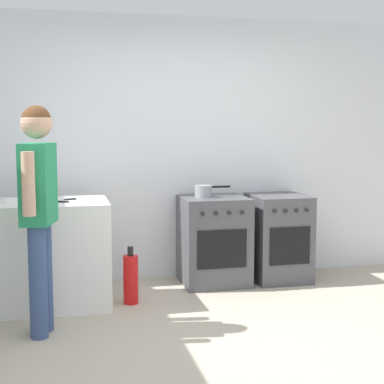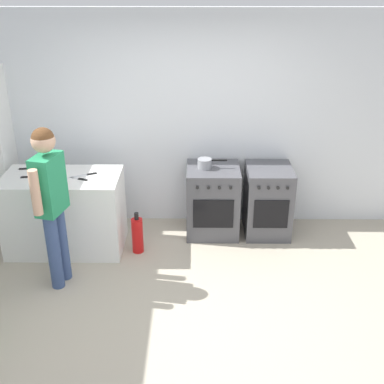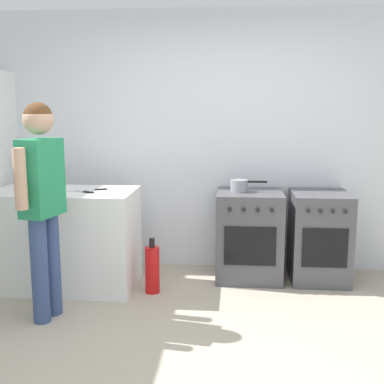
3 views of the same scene
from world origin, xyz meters
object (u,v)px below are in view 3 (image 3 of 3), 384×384
knife_utility (28,190)px  fire_extinguisher (152,269)px  knife_bread (89,190)px  person (42,192)px  oven_right (319,236)px  pot (240,186)px  knife_paring (86,192)px  oven_left (249,235)px  knife_chef (31,186)px

knife_utility → fire_extinguisher: (1.14, -0.07, -0.69)m
knife_bread → person: person is taller
knife_utility → oven_right: bearing=8.6°
pot → knife_paring: 1.44m
oven_left → pot: pot is taller
oven_right → knife_paring: (-2.13, -0.46, 0.48)m
oven_right → person: (-2.27, -1.08, 0.59)m
oven_left → knife_bread: bearing=-166.1°
knife_chef → knife_paring: bearing=-25.2°
oven_left → knife_chef: size_ratio=2.73×
knife_bread → person: bearing=-101.2°
oven_left → oven_right: same height
pot → knife_chef: 1.99m
oven_right → knife_chef: knife_chef is taller
knife_utility → person: 0.80m
pot → knife_utility: 1.95m
pot → knife_utility: bearing=-168.1°
pot → person: size_ratio=0.21×
knife_chef → person: 1.04m
knife_bread → knife_utility: 0.55m
knife_paring → person: size_ratio=0.12×
knife_bread → knife_chef: bearing=162.8°
knife_bread → knife_chef: (-0.62, 0.19, 0.00)m
pot → knife_bread: size_ratio=1.05×
knife_paring → fire_extinguisher: bearing=-1.8°
knife_chef → fire_extinguisher: knife_chef is taller
oven_left → pot: bearing=-178.9°
knife_utility → fire_extinguisher: knife_utility is taller
knife_chef → fire_extinguisher: 1.43m
oven_right → oven_left: bearing=180.0°
knife_paring → person: 0.64m
knife_bread → person: 0.74m
oven_right → fire_extinguisher: size_ratio=1.70×
knife_paring → fire_extinguisher: 0.91m
knife_bread → person: size_ratio=0.20×
oven_left → pot: 0.49m
pot → person: (-1.50, -1.07, 0.10)m
knife_utility → oven_left: bearing=11.4°
oven_right → pot: (-0.77, -0.00, 0.48)m
oven_right → person: 2.58m
knife_chef → person: size_ratio=0.19×
fire_extinguisher → pot: bearing=31.7°
oven_right → knife_paring: 2.23m
oven_right → knife_chef: 2.80m
knife_utility → person: (0.41, -0.67, 0.11)m
pot → knife_bread: 1.41m
oven_right → pot: bearing=-179.9°
pot → knife_paring: bearing=-161.4°
person → knife_paring: bearing=77.1°
knife_chef → knife_utility: bearing=-73.2°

